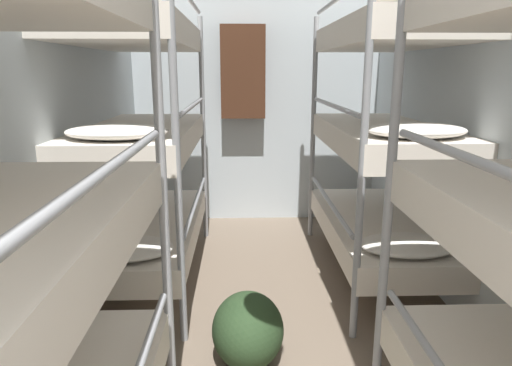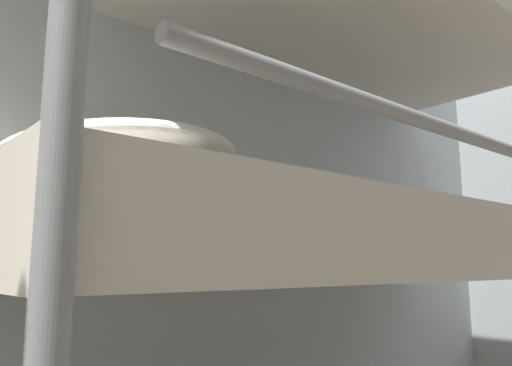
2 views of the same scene
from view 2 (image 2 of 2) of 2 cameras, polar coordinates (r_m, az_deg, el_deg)
The scene contains 1 object.
bunk_stack_left_far at distance 1.34m, azimuth 8.20°, elevation -6.37°, with size 0.76×1.80×2.06m.
Camera 2 is at (0.01, 2.64, 1.03)m, focal length 35.00 mm.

